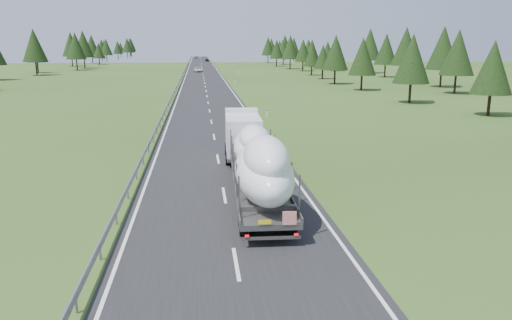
{
  "coord_description": "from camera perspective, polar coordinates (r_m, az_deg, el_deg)",
  "views": [
    {
      "loc": [
        -1.26,
        -26.84,
        8.35
      ],
      "look_at": [
        1.82,
        0.2,
        1.95
      ],
      "focal_mm": 35.0,
      "sensor_mm": 36.0,
      "label": 1
    }
  ],
  "objects": [
    {
      "name": "road_surface",
      "position": [
        127.12,
        -6.0,
        9.39
      ],
      "size": [
        10.0,
        400.0,
        0.02
      ],
      "primitive_type": "cube",
      "color": "black",
      "rests_on": "ground"
    },
    {
      "name": "highway_sign",
      "position": [
        107.38,
        -2.0,
        9.72
      ],
      "size": [
        0.08,
        0.9,
        2.6
      ],
      "color": "slate",
      "rests_on": "ground"
    },
    {
      "name": "tree_line_left",
      "position": [
        184.17,
        -20.3,
        12.02
      ],
      "size": [
        15.26,
        355.04,
        12.62
      ],
      "color": "black",
      "rests_on": "ground"
    },
    {
      "name": "boat_truck",
      "position": [
        28.31,
        -0.1,
        0.68
      ],
      "size": [
        3.14,
        19.03,
        4.25
      ],
      "color": "silver",
      "rests_on": "ground"
    },
    {
      "name": "distant_car_dark",
      "position": [
        238.5,
        -5.62,
        11.32
      ],
      "size": [
        2.02,
        4.31,
        1.43
      ],
      "primitive_type": "imported",
      "rotation": [
        0.0,
        0.0,
        0.08
      ],
      "color": "black",
      "rests_on": "ground"
    },
    {
      "name": "tree_line_right",
      "position": [
        154.01,
        9.2,
        12.45
      ],
      "size": [
        26.9,
        354.55,
        12.45
      ],
      "color": "black",
      "rests_on": "ground"
    },
    {
      "name": "distant_car_blue",
      "position": [
        285.09,
        -6.89,
        11.59
      ],
      "size": [
        1.56,
        4.2,
        1.37
      ],
      "primitive_type": "imported",
      "rotation": [
        0.0,
        0.0,
        -0.03
      ],
      "color": "#1A234A",
      "rests_on": "ground"
    },
    {
      "name": "ground",
      "position": [
        28.14,
        -3.65,
        -4.06
      ],
      "size": [
        400.0,
        400.0,
        0.0
      ],
      "primitive_type": "plane",
      "color": "#2E4A18",
      "rests_on": "ground"
    },
    {
      "name": "guardrail",
      "position": [
        127.09,
        -8.43,
        9.58
      ],
      "size": [
        0.1,
        400.0,
        0.76
      ],
      "color": "slate",
      "rests_on": "ground"
    },
    {
      "name": "distant_van",
      "position": [
        151.04,
        -6.62,
        10.24
      ],
      "size": [
        2.63,
        5.33,
        1.45
      ],
      "primitive_type": "imported",
      "rotation": [
        0.0,
        0.0,
        0.04
      ],
      "color": "silver",
      "rests_on": "ground"
    },
    {
      "name": "marker_posts",
      "position": [
        182.18,
        -4.13,
        10.73
      ],
      "size": [
        0.13,
        350.08,
        1.0
      ],
      "color": "silver",
      "rests_on": "ground"
    }
  ]
}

